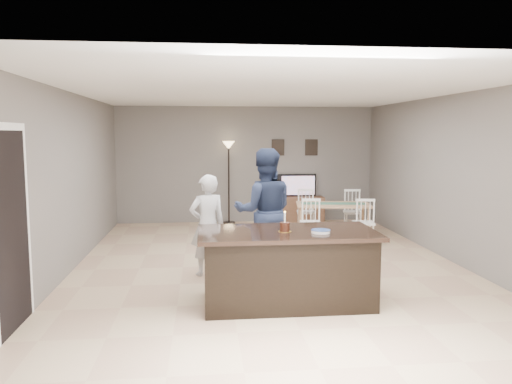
{
  "coord_description": "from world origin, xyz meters",
  "views": [
    {
      "loc": [
        -1.0,
        -7.65,
        2.06
      ],
      "look_at": [
        -0.22,
        -0.3,
        1.2
      ],
      "focal_mm": 35.0,
      "sensor_mm": 36.0,
      "label": 1
    }
  ],
  "objects": [
    {
      "name": "floor",
      "position": [
        0.0,
        0.0,
        0.0
      ],
      "size": [
        8.0,
        8.0,
        0.0
      ],
      "primitive_type": "plane",
      "color": "tan",
      "rests_on": "ground"
    },
    {
      "name": "room_shell",
      "position": [
        0.0,
        0.0,
        1.68
      ],
      "size": [
        8.0,
        8.0,
        8.0
      ],
      "color": "slate",
      "rests_on": "floor"
    },
    {
      "name": "kitchen_island",
      "position": [
        0.0,
        -1.8,
        0.45
      ],
      "size": [
        2.15,
        1.1,
        0.9
      ],
      "color": "black",
      "rests_on": "floor"
    },
    {
      "name": "tv_console",
      "position": [
        1.2,
        3.77,
        0.3
      ],
      "size": [
        1.2,
        0.4,
        0.6
      ],
      "primitive_type": "cube",
      "color": "brown",
      "rests_on": "floor"
    },
    {
      "name": "television",
      "position": [
        1.2,
        3.84,
        0.86
      ],
      "size": [
        0.91,
        0.12,
        0.53
      ],
      "primitive_type": "imported",
      "rotation": [
        0.0,
        0.0,
        3.14
      ],
      "color": "black",
      "rests_on": "tv_console"
    },
    {
      "name": "tv_screen_glow",
      "position": [
        1.2,
        3.76,
        0.87
      ],
      "size": [
        0.78,
        0.0,
        0.78
      ],
      "primitive_type": "plane",
      "rotation": [
        1.57,
        0.0,
        3.14
      ],
      "color": "#DE5C18",
      "rests_on": "tv_console"
    },
    {
      "name": "picture_frames",
      "position": [
        1.15,
        3.98,
        1.75
      ],
      "size": [
        1.1,
        0.02,
        0.38
      ],
      "color": "black",
      "rests_on": "room_shell"
    },
    {
      "name": "doorway",
      "position": [
        -2.99,
        -2.3,
        1.26
      ],
      "size": [
        0.0,
        2.1,
        2.65
      ],
      "color": "black",
      "rests_on": "floor"
    },
    {
      "name": "woman",
      "position": [
        -0.95,
        -0.45,
        0.74
      ],
      "size": [
        0.62,
        0.51,
        1.48
      ],
      "primitive_type": "imported",
      "rotation": [
        0.0,
        0.0,
        3.46
      ],
      "color": "#B5B6BA",
      "rests_on": "floor"
    },
    {
      "name": "man",
      "position": [
        -0.11,
        -0.45,
        0.93
      ],
      "size": [
        0.94,
        0.75,
        1.86
      ],
      "primitive_type": "imported",
      "rotation": [
        0.0,
        0.0,
        3.09
      ],
      "color": "#1C243D",
      "rests_on": "floor"
    },
    {
      "name": "birthday_cake",
      "position": [
        -0.04,
        -1.85,
        0.96
      ],
      "size": [
        0.16,
        0.16,
        0.25
      ],
      "color": "gold",
      "rests_on": "kitchen_island"
    },
    {
      "name": "plate_stack",
      "position": [
        0.37,
        -1.97,
        0.92
      ],
      "size": [
        0.23,
        0.23,
        0.04
      ],
      "color": "white",
      "rests_on": "kitchen_island"
    },
    {
      "name": "dining_table",
      "position": [
        1.57,
        1.99,
        0.56
      ],
      "size": [
        1.6,
        1.81,
        0.88
      ],
      "rotation": [
        0.0,
        0.0,
        -0.14
      ],
      "color": "tan",
      "rests_on": "floor"
    },
    {
      "name": "floor_lamp",
      "position": [
        -0.42,
        3.79,
        1.48
      ],
      "size": [
        0.28,
        0.28,
        1.9
      ],
      "color": "black",
      "rests_on": "floor"
    }
  ]
}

